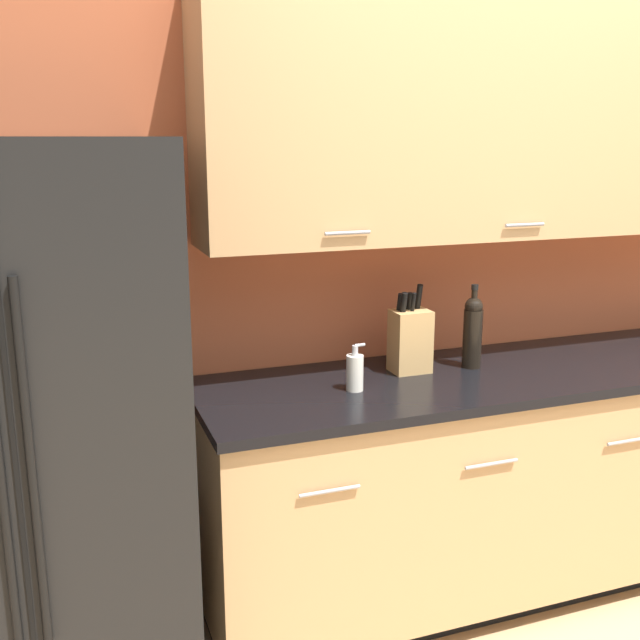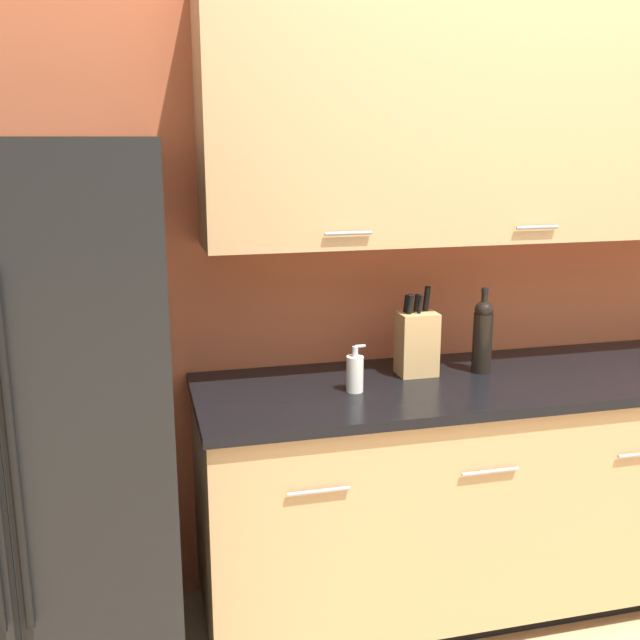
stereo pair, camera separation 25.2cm
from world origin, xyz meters
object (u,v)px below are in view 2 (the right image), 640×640
Objects in this scene: knife_block at (417,342)px; wine_bottle at (483,335)px; refrigerator at (23,434)px; soap_dispenser at (355,373)px.

wine_bottle is at bearing -7.30° from knife_block.
refrigerator is 10.69× the size of soap_dispenser.
wine_bottle is (0.24, -0.03, 0.02)m from knife_block.
wine_bottle is (1.59, 0.14, 0.18)m from refrigerator.
soap_dispenser is (-0.27, -0.13, -0.06)m from knife_block.
refrigerator is 5.41× the size of knife_block.
knife_block reaches higher than soap_dispenser.
refrigerator is 1.08m from soap_dispenser.
refrigerator reaches higher than knife_block.
knife_block reaches higher than wine_bottle.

